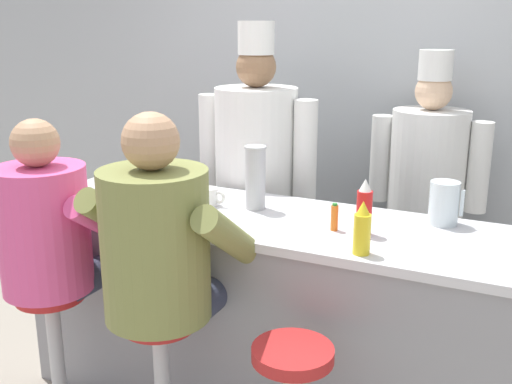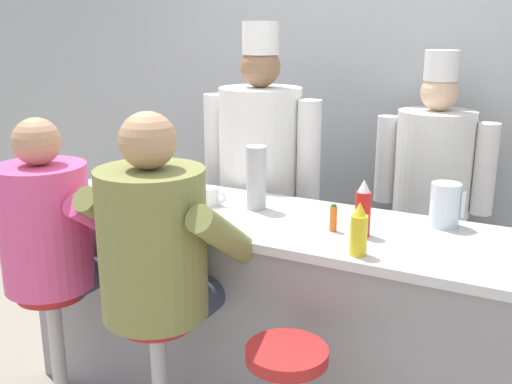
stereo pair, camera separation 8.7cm
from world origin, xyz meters
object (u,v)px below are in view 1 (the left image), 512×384
at_px(cup_stack_steel, 255,178).
at_px(cook_in_whites_far, 426,187).
at_px(water_pitcher_clear, 444,203).
at_px(cook_in_whites_near, 256,172).
at_px(ketchup_bottle_red, 364,209).
at_px(mustard_bottle_yellow, 362,230).
at_px(hot_sauce_bottle_orange, 334,217).
at_px(coffee_mug_tan, 134,185).
at_px(diner_seated_pink, 51,236).
at_px(coffee_mug_white, 209,197).
at_px(breakfast_plate, 145,208).
at_px(cereal_bowl, 74,199).
at_px(diner_seated_olive, 162,251).

xyz_separation_m(cup_stack_steel, cook_in_whites_far, (0.64, 0.95, -0.20)).
bearing_deg(water_pitcher_clear, cook_in_whites_near, 160.80).
height_order(water_pitcher_clear, cook_in_whites_near, cook_in_whites_near).
relative_size(ketchup_bottle_red, cook_in_whites_near, 0.13).
xyz_separation_m(mustard_bottle_yellow, hot_sauce_bottle_orange, (-0.18, 0.22, -0.04)).
xyz_separation_m(coffee_mug_tan, diner_seated_pink, (-0.02, -0.59, -0.09)).
relative_size(water_pitcher_clear, coffee_mug_white, 1.35).
xyz_separation_m(hot_sauce_bottle_orange, breakfast_plate, (-0.90, -0.13, -0.04)).
xyz_separation_m(cup_stack_steel, cook_in_whites_near, (-0.26, 0.54, -0.12)).
relative_size(hot_sauce_bottle_orange, coffee_mug_tan, 1.01).
bearing_deg(cereal_bowl, breakfast_plate, 6.19).
bearing_deg(coffee_mug_tan, coffee_mug_white, -2.15).
bearing_deg(cook_in_whites_far, mustard_bottle_yellow, -90.47).
bearing_deg(cereal_bowl, cook_in_whites_near, 55.40).
xyz_separation_m(cereal_bowl, coffee_mug_tan, (0.15, 0.28, 0.02)).
relative_size(hot_sauce_bottle_orange, cup_stack_steel, 0.39).
distance_m(breakfast_plate, cook_in_whites_far, 1.64).
xyz_separation_m(coffee_mug_tan, cup_stack_steel, (0.70, 0.04, 0.11)).
bearing_deg(hot_sauce_bottle_orange, cereal_bowl, -172.18).
distance_m(coffee_mug_white, diner_seated_pink, 0.76).
distance_m(diner_seated_olive, cook_in_whites_far, 1.75).
relative_size(breakfast_plate, diner_seated_pink, 0.19).
height_order(cereal_bowl, cook_in_whites_near, cook_in_whites_near).
relative_size(water_pitcher_clear, diner_seated_pink, 0.13).
bearing_deg(water_pitcher_clear, diner_seated_pink, -153.48).
height_order(coffee_mug_white, diner_seated_pink, diner_seated_pink).
bearing_deg(water_pitcher_clear, hot_sauce_bottle_orange, -144.57).
relative_size(breakfast_plate, cook_in_whites_near, 0.15).
bearing_deg(ketchup_bottle_red, cereal_bowl, -172.75).
relative_size(cup_stack_steel, diner_seated_olive, 0.20).
bearing_deg(ketchup_bottle_red, mustard_bottle_yellow, -75.86).
distance_m(breakfast_plate, diner_seated_pink, 0.45).
distance_m(mustard_bottle_yellow, cereal_bowl, 1.48).
xyz_separation_m(diner_seated_olive, cook_in_whites_far, (0.76, 1.58, -0.03)).
xyz_separation_m(coffee_mug_tan, cook_in_whites_far, (1.34, 0.99, -0.09)).
relative_size(coffee_mug_white, diner_seated_olive, 0.09).
distance_m(cup_stack_steel, diner_seated_pink, 0.97).
bearing_deg(diner_seated_pink, water_pitcher_clear, 26.52).
bearing_deg(diner_seated_pink, cook_in_whites_far, 49.43).
bearing_deg(breakfast_plate, cereal_bowl, -173.81).
distance_m(ketchup_bottle_red, cereal_bowl, 1.44).
height_order(water_pitcher_clear, breakfast_plate, water_pitcher_clear).
bearing_deg(cereal_bowl, cup_stack_steel, 20.34).
relative_size(mustard_bottle_yellow, diner_seated_olive, 0.14).
height_order(ketchup_bottle_red, breakfast_plate, ketchup_bottle_red).
bearing_deg(mustard_bottle_yellow, water_pitcher_clear, 66.10).
bearing_deg(cup_stack_steel, hot_sauce_bottle_orange, -17.10).
bearing_deg(cook_in_whites_far, diner_seated_olive, -115.71).
distance_m(hot_sauce_bottle_orange, coffee_mug_white, 0.68).
xyz_separation_m(water_pitcher_clear, cook_in_whites_near, (-1.11, 0.39, -0.06)).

